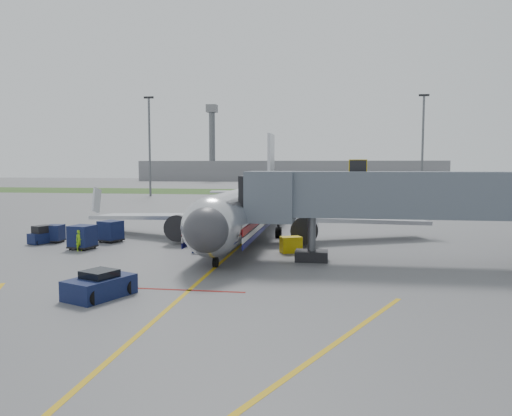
# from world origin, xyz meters

# --- Properties ---
(ground) EXTENTS (400.00, 400.00, 0.00)m
(ground) POSITION_xyz_m (0.00, 0.00, 0.00)
(ground) COLOR #565659
(ground) RESTS_ON ground
(grass_strip) EXTENTS (300.00, 25.00, 0.01)m
(grass_strip) POSITION_xyz_m (0.00, 90.00, 0.01)
(grass_strip) COLOR #2D4C1E
(grass_strip) RESTS_ON ground
(apron_markings) EXTENTS (21.52, 50.00, 0.01)m
(apron_markings) POSITION_xyz_m (0.00, -7.40, 0.00)
(apron_markings) COLOR gold
(apron_markings) RESTS_ON ground
(airliner) EXTENTS (32.10, 35.67, 10.25)m
(airliner) POSITION_xyz_m (0.00, 15.25, 2.65)
(airliner) COLOR silver
(airliner) RESTS_ON ground
(jet_bridge) EXTENTS (25.30, 4.00, 6.90)m
(jet_bridge) POSITION_xyz_m (12.86, 5.00, 4.47)
(jet_bridge) COLOR slate
(jet_bridge) RESTS_ON ground
(light_mast_left) EXTENTS (2.00, 0.44, 20.40)m
(light_mast_left) POSITION_xyz_m (-30.00, 70.00, 10.78)
(light_mast_left) COLOR #595B60
(light_mast_left) RESTS_ON ground
(light_mast_right) EXTENTS (2.00, 0.44, 20.40)m
(light_mast_right) POSITION_xyz_m (25.00, 75.00, 10.78)
(light_mast_right) COLOR #595B60
(light_mast_right) RESTS_ON ground
(distant_terminal) EXTENTS (120.00, 14.00, 8.00)m
(distant_terminal) POSITION_xyz_m (-10.00, 170.00, 4.00)
(distant_terminal) COLOR slate
(distant_terminal) RESTS_ON ground
(control_tower) EXTENTS (4.00, 4.00, 30.00)m
(control_tower) POSITION_xyz_m (-40.00, 165.00, 17.33)
(control_tower) COLOR #595B60
(control_tower) RESTS_ON ground
(pushback_tug) EXTENTS (3.07, 3.76, 1.35)m
(pushback_tug) POSITION_xyz_m (-4.00, -5.95, 0.57)
(pushback_tug) COLOR #0D1839
(pushback_tug) RESTS_ON ground
(baggage_tug) EXTENTS (1.87, 2.41, 1.50)m
(baggage_tug) POSITION_xyz_m (-16.50, 9.20, 0.66)
(baggage_tug) COLOR #0D1839
(baggage_tug) RESTS_ON ground
(baggage_cart_a) EXTENTS (1.46, 1.46, 1.48)m
(baggage_cart_a) POSITION_xyz_m (-15.83, 9.90, 0.75)
(baggage_cart_a) COLOR #0D1839
(baggage_cart_a) RESTS_ON ground
(baggage_cart_b) EXTENTS (2.14, 2.14, 1.79)m
(baggage_cart_b) POSITION_xyz_m (-11.23, 10.83, 0.91)
(baggage_cart_b) COLOR #0D1839
(baggage_cart_b) RESTS_ON ground
(baggage_cart_c) EXTENTS (1.98, 1.98, 1.85)m
(baggage_cart_c) POSITION_xyz_m (-11.83, 7.13, 0.94)
(baggage_cart_c) COLOR #0D1839
(baggage_cart_c) RESTS_ON ground
(belt_loader) EXTENTS (1.90, 4.44, 2.11)m
(belt_loader) POSITION_xyz_m (-2.51, 8.61, 0.52)
(belt_loader) COLOR #0D1839
(belt_loader) RESTS_ON ground
(ground_power_cart) EXTENTS (1.78, 1.52, 1.20)m
(ground_power_cart) POSITION_xyz_m (4.34, 8.00, 0.59)
(ground_power_cart) COLOR yellow
(ground_power_cart) RESTS_ON ground
(ramp_worker) EXTENTS (0.65, 0.70, 1.61)m
(ramp_worker) POSITION_xyz_m (-11.61, 6.26, 0.80)
(ramp_worker) COLOR #83CD18
(ramp_worker) RESTS_ON ground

